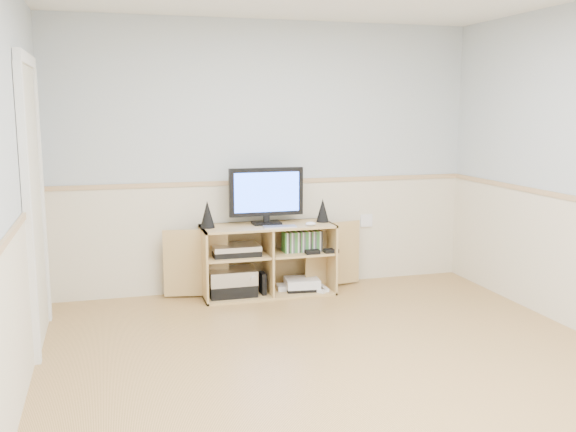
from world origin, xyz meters
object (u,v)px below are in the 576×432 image
object	(u,v)px
media_cabinet	(267,258)
game_consoles	(301,284)
monitor	(266,194)
keyboard	(280,227)

from	to	relation	value
media_cabinet	game_consoles	world-z (taller)	media_cabinet
monitor	game_consoles	size ratio (longest dim) A/B	1.51
game_consoles	monitor	bearing A→B (deg)	168.96
keyboard	game_consoles	size ratio (longest dim) A/B	0.64
monitor	keyboard	xyz separation A→B (m)	(0.08, -0.19, -0.28)
media_cabinet	keyboard	size ratio (longest dim) A/B	6.48
media_cabinet	keyboard	bearing A→B (deg)	-68.33
media_cabinet	game_consoles	xyz separation A→B (m)	(0.31, -0.07, -0.26)
monitor	game_consoles	world-z (taller)	monitor
monitor	keyboard	bearing A→B (deg)	-67.68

